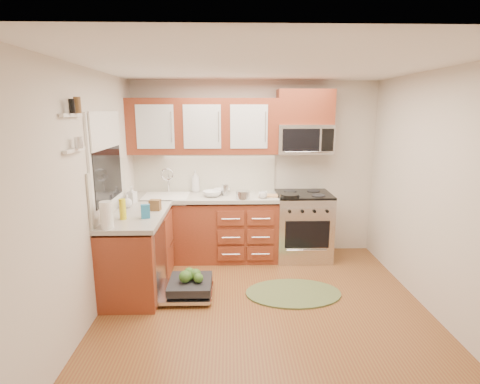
{
  "coord_description": "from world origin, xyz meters",
  "views": [
    {
      "loc": [
        -0.36,
        -3.67,
        2.09
      ],
      "look_at": [
        -0.23,
        0.85,
        1.1
      ],
      "focal_mm": 28.0,
      "sensor_mm": 36.0,
      "label": 1
    }
  ],
  "objects_px": {
    "sink": "(166,205)",
    "paper_towel_roll": "(107,215)",
    "rug": "(293,293)",
    "bowl_a": "(222,191)",
    "dishwasher": "(187,288)",
    "stock_pot": "(243,195)",
    "bowl_b": "(212,194)",
    "skillet": "(290,196)",
    "cup": "(263,195)",
    "range": "(303,226)",
    "upper_cabinets": "(203,126)",
    "microwave": "(304,139)",
    "cutting_board": "(269,195)"
  },
  "relations": [
    {
      "from": "bowl_a",
      "to": "rug",
      "type": "bearing_deg",
      "value": -56.7
    },
    {
      "from": "rug",
      "to": "stock_pot",
      "type": "bearing_deg",
      "value": 121.48
    },
    {
      "from": "sink",
      "to": "microwave",
      "type": "bearing_deg",
      "value": 3.85
    },
    {
      "from": "range",
      "to": "upper_cabinets",
      "type": "bearing_deg",
      "value": 174.11
    },
    {
      "from": "sink",
      "to": "dishwasher",
      "type": "relative_size",
      "value": 0.89
    },
    {
      "from": "sink",
      "to": "paper_towel_roll",
      "type": "bearing_deg",
      "value": -103.66
    },
    {
      "from": "dishwasher",
      "to": "skillet",
      "type": "xyz_separation_m",
      "value": [
        1.3,
        0.88,
        0.87
      ]
    },
    {
      "from": "stock_pot",
      "to": "bowl_a",
      "type": "distance_m",
      "value": 0.48
    },
    {
      "from": "cup",
      "to": "range",
      "type": "bearing_deg",
      "value": 16.87
    },
    {
      "from": "microwave",
      "to": "range",
      "type": "bearing_deg",
      "value": -90.0
    },
    {
      "from": "upper_cabinets",
      "to": "cup",
      "type": "bearing_deg",
      "value": -21.83
    },
    {
      "from": "paper_towel_roll",
      "to": "bowl_a",
      "type": "bearing_deg",
      "value": 55.27
    },
    {
      "from": "upper_cabinets",
      "to": "cutting_board",
      "type": "bearing_deg",
      "value": -12.56
    },
    {
      "from": "stock_pot",
      "to": "paper_towel_roll",
      "type": "distance_m",
      "value": 1.88
    },
    {
      "from": "upper_cabinets",
      "to": "paper_towel_roll",
      "type": "distance_m",
      "value": 1.99
    },
    {
      "from": "paper_towel_roll",
      "to": "sink",
      "type": "bearing_deg",
      "value": 76.34
    },
    {
      "from": "sink",
      "to": "bowl_b",
      "type": "bearing_deg",
      "value": -4.12
    },
    {
      "from": "skillet",
      "to": "paper_towel_roll",
      "type": "bearing_deg",
      "value": -149.51
    },
    {
      "from": "bowl_a",
      "to": "range",
      "type": "bearing_deg",
      "value": -8.36
    },
    {
      "from": "rug",
      "to": "bowl_a",
      "type": "xyz_separation_m",
      "value": [
        -0.85,
        1.29,
        0.94
      ]
    },
    {
      "from": "sink",
      "to": "stock_pot",
      "type": "height_order",
      "value": "stock_pot"
    },
    {
      "from": "dishwasher",
      "to": "cup",
      "type": "xyz_separation_m",
      "value": [
        0.95,
        0.95,
        0.87
      ]
    },
    {
      "from": "microwave",
      "to": "paper_towel_roll",
      "type": "relative_size",
      "value": 2.74
    },
    {
      "from": "microwave",
      "to": "bowl_b",
      "type": "distance_m",
      "value": 1.49
    },
    {
      "from": "upper_cabinets",
      "to": "sink",
      "type": "distance_m",
      "value": 1.21
    },
    {
      "from": "upper_cabinets",
      "to": "bowl_a",
      "type": "xyz_separation_m",
      "value": [
        0.25,
        0.03,
        -0.92
      ]
    },
    {
      "from": "stock_pot",
      "to": "bowl_b",
      "type": "xyz_separation_m",
      "value": [
        -0.42,
        0.15,
        -0.02
      ]
    },
    {
      "from": "microwave",
      "to": "dishwasher",
      "type": "relative_size",
      "value": 1.09
    },
    {
      "from": "dishwasher",
      "to": "stock_pot",
      "type": "height_order",
      "value": "stock_pot"
    },
    {
      "from": "upper_cabinets",
      "to": "sink",
      "type": "relative_size",
      "value": 3.31
    },
    {
      "from": "sink",
      "to": "cup",
      "type": "height_order",
      "value": "cup"
    },
    {
      "from": "upper_cabinets",
      "to": "rug",
      "type": "height_order",
      "value": "upper_cabinets"
    },
    {
      "from": "dishwasher",
      "to": "bowl_a",
      "type": "distance_m",
      "value": 1.6
    },
    {
      "from": "upper_cabinets",
      "to": "skillet",
      "type": "height_order",
      "value": "upper_cabinets"
    },
    {
      "from": "stock_pot",
      "to": "cutting_board",
      "type": "height_order",
      "value": "stock_pot"
    },
    {
      "from": "skillet",
      "to": "cutting_board",
      "type": "xyz_separation_m",
      "value": [
        -0.26,
        0.19,
        -0.04
      ]
    },
    {
      "from": "cup",
      "to": "microwave",
      "type": "bearing_deg",
      "value": 26.82
    },
    {
      "from": "microwave",
      "to": "cutting_board",
      "type": "xyz_separation_m",
      "value": [
        -0.5,
        -0.18,
        -0.77
      ]
    },
    {
      "from": "microwave",
      "to": "paper_towel_roll",
      "type": "bearing_deg",
      "value": -145.45
    },
    {
      "from": "cup",
      "to": "skillet",
      "type": "bearing_deg",
      "value": -11.27
    },
    {
      "from": "paper_towel_roll",
      "to": "skillet",
      "type": "bearing_deg",
      "value": 30.49
    },
    {
      "from": "dishwasher",
      "to": "stock_pot",
      "type": "xyz_separation_m",
      "value": [
        0.67,
        0.92,
        0.88
      ]
    },
    {
      "from": "range",
      "to": "dishwasher",
      "type": "height_order",
      "value": "range"
    },
    {
      "from": "upper_cabinets",
      "to": "sink",
      "type": "height_order",
      "value": "upper_cabinets"
    },
    {
      "from": "sink",
      "to": "cup",
      "type": "xyz_separation_m",
      "value": [
        1.34,
        -0.17,
        0.17
      ]
    },
    {
      "from": "range",
      "to": "cutting_board",
      "type": "relative_size",
      "value": 3.62
    },
    {
      "from": "paper_towel_roll",
      "to": "dishwasher",
      "type": "bearing_deg",
      "value": 23.39
    },
    {
      "from": "skillet",
      "to": "cutting_board",
      "type": "relative_size",
      "value": 0.95
    },
    {
      "from": "dishwasher",
      "to": "skillet",
      "type": "relative_size",
      "value": 2.8
    },
    {
      "from": "upper_cabinets",
      "to": "cup",
      "type": "distance_m",
      "value": 1.26
    }
  ]
}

